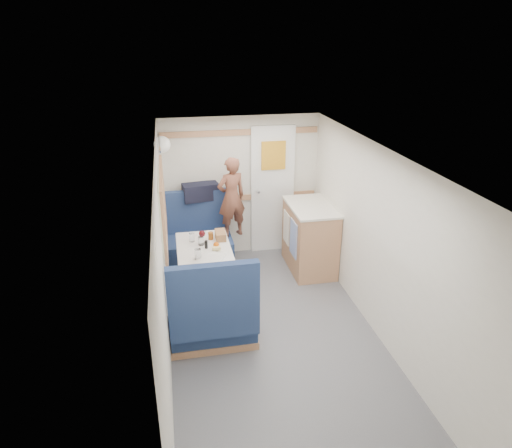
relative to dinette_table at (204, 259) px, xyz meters
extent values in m
plane|color=#515156|center=(0.65, -1.00, -0.57)|extent=(4.50, 4.50, 0.00)
plane|color=silver|center=(0.65, -1.00, 1.43)|extent=(4.50, 4.50, 0.00)
cube|color=silver|center=(0.65, 1.25, 0.43)|extent=(2.20, 0.02, 2.00)
cube|color=silver|center=(-0.45, -1.00, 0.43)|extent=(0.02, 4.50, 2.00)
cube|color=silver|center=(1.75, -1.00, 0.43)|extent=(0.02, 4.50, 2.00)
cube|color=#9B6A46|center=(0.65, 1.23, 0.28)|extent=(2.15, 0.02, 0.08)
cube|color=#9B6A46|center=(0.65, 1.23, 1.21)|extent=(2.15, 0.02, 0.08)
cube|color=#B0B89C|center=(-0.43, 0.00, 0.68)|extent=(0.04, 1.30, 0.72)
cube|color=white|center=(1.10, 1.22, 0.36)|extent=(0.62, 0.04, 1.86)
cube|color=orange|center=(1.10, 1.19, 0.88)|extent=(0.34, 0.03, 0.40)
cylinder|color=silver|center=(0.88, 1.17, 0.38)|extent=(0.04, 0.10, 0.04)
cube|color=white|center=(0.00, 0.00, 0.13)|extent=(0.62, 0.92, 0.04)
cylinder|color=silver|center=(0.00, 0.00, -0.22)|extent=(0.08, 0.08, 0.66)
cylinder|color=silver|center=(0.00, 0.00, -0.55)|extent=(0.36, 0.36, 0.03)
cube|color=navy|center=(0.00, 0.80, -0.34)|extent=(0.88, 0.50, 0.45)
cube|color=navy|center=(0.00, 1.08, 0.08)|extent=(0.88, 0.10, 0.80)
cube|color=#9B6A46|center=(0.00, 0.80, -0.53)|extent=(0.90, 0.52, 0.08)
cube|color=navy|center=(0.00, -0.80, -0.34)|extent=(0.88, 0.50, 0.45)
cube|color=navy|center=(0.00, -1.08, 0.08)|extent=(0.88, 0.10, 0.80)
cube|color=#9B6A46|center=(0.00, -0.80, -0.53)|extent=(0.90, 0.52, 0.08)
cube|color=#9B6A46|center=(0.00, 1.12, 0.31)|extent=(0.90, 0.14, 0.04)
sphere|color=white|center=(-0.39, 0.85, 1.18)|extent=(0.20, 0.20, 0.20)
cube|color=#9B6A46|center=(1.47, 0.55, -0.12)|extent=(0.54, 0.90, 0.90)
cube|color=silver|center=(1.47, 0.55, 0.34)|extent=(0.56, 0.92, 0.03)
cube|color=#5972B2|center=(1.19, 0.37, -0.02)|extent=(0.01, 0.30, 0.48)
cube|color=silver|center=(1.19, 0.73, -0.02)|extent=(0.01, 0.28, 0.44)
imported|color=brown|center=(0.46, 0.85, 0.43)|extent=(0.46, 0.38, 1.10)
cube|color=black|center=(0.07, 1.12, 0.45)|extent=(0.51, 0.30, 0.23)
cube|color=white|center=(0.04, -0.35, 0.16)|extent=(0.40, 0.44, 0.02)
sphere|color=orange|center=(0.14, -0.08, 0.21)|extent=(0.07, 0.07, 0.07)
cube|color=#F5EB8D|center=(0.13, -0.13, 0.19)|extent=(0.09, 0.06, 0.03)
cylinder|color=white|center=(-0.01, 0.09, 0.16)|extent=(0.06, 0.06, 0.01)
cylinder|color=white|center=(-0.01, 0.09, 0.21)|extent=(0.01, 0.01, 0.10)
sphere|color=#45070D|center=(-0.01, 0.09, 0.28)|extent=(0.08, 0.08, 0.08)
cylinder|color=silver|center=(-0.09, -0.30, 0.21)|extent=(0.07, 0.07, 0.12)
cylinder|color=white|center=(-0.12, 0.17, 0.21)|extent=(0.07, 0.07, 0.11)
cylinder|color=white|center=(-0.03, 0.05, 0.21)|extent=(0.06, 0.06, 0.10)
cylinder|color=brown|center=(0.10, 0.19, 0.20)|extent=(0.06, 0.06, 0.09)
cylinder|color=black|center=(0.03, -0.04, 0.20)|extent=(0.04, 0.04, 0.10)
cube|color=olive|center=(0.22, 0.19, 0.20)|extent=(0.13, 0.23, 0.09)
camera|label=1|loc=(-0.32, -4.81, 2.48)|focal=32.00mm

